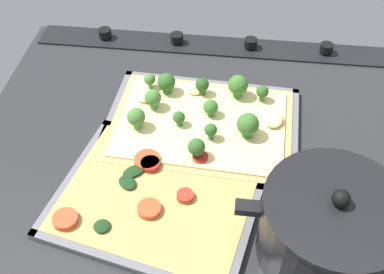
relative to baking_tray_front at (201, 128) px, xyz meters
The scene contains 7 objects.
ground_plane 7.12cm from the baking_tray_front, 90.31° to the left, with size 80.93×72.73×3.00cm, color #28282B.
stove_control_panel 26.00cm from the baking_tray_front, 90.08° to the right, with size 77.69×7.00×2.60cm.
baking_tray_front is the anchor object (origin of this frame).
broccoli_pizza 1.74cm from the baking_tray_front, 88.38° to the right, with size 33.45×25.06×6.04cm.
baking_tray_back 17.38cm from the baking_tray_front, 72.46° to the left, with size 35.80×31.68×1.30cm.
veggie_pizza_back 17.37cm from the baking_tray_front, 71.04° to the left, with size 32.95×28.82×1.90cm.
cooking_pot 30.70cm from the baking_tray_front, 131.44° to the left, with size 26.38×19.57×13.97cm.
Camera 1 is at (-5.32, 53.21, 61.09)cm, focal length 43.96 mm.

